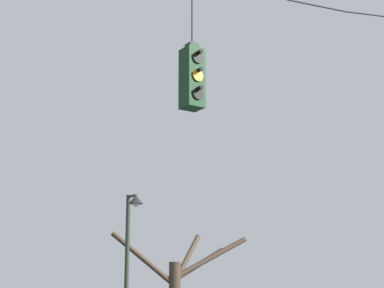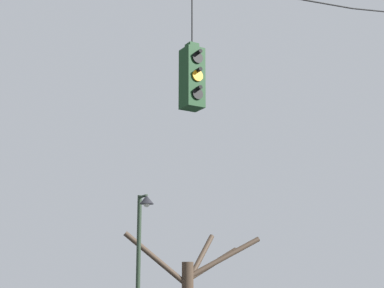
% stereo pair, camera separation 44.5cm
% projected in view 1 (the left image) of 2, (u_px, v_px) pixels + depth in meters
% --- Properties ---
extents(traffic_light_over_intersection, '(0.34, 0.46, 2.58)m').
position_uv_depth(traffic_light_over_intersection, '(192.00, 77.00, 10.18)').
color(traffic_light_over_intersection, '#143819').
extents(street_lamp, '(0.40, 0.69, 4.52)m').
position_uv_depth(street_lamp, '(130.00, 246.00, 15.88)').
color(street_lamp, '#233323').
rests_on(street_lamp, ground_plane).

